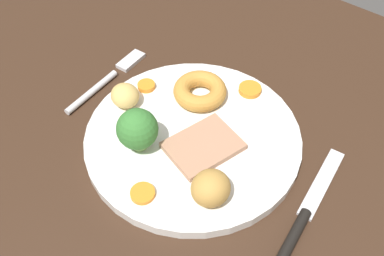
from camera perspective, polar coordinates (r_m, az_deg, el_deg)
dining_table at (r=53.91cm, az=-0.50°, el=-3.57°), size 120.00×84.00×3.60cm
dinner_plate at (r=52.45cm, az=-0.00°, el=-1.22°), size 26.57×26.57×1.40cm
meat_slice_main at (r=50.31cm, az=1.72°, el=-2.22°), size 8.30×9.72×0.80cm
yorkshire_pudding at (r=55.52cm, az=1.08°, el=5.02°), size 7.00×7.00×2.17cm
roast_potato_left at (r=55.07cm, az=-9.01°, el=4.34°), size 4.69×4.49×2.85cm
roast_potato_right at (r=45.01cm, az=2.54°, el=-8.08°), size 4.40×4.65×3.67cm
carrot_coin_front at (r=57.30cm, az=7.81°, el=5.17°), size 3.04×3.04×0.69cm
carrot_coin_back at (r=57.64cm, az=-6.17°, el=5.67°), size 2.37×2.37×0.65cm
carrot_coin_side at (r=46.78cm, az=-6.66°, el=-8.73°), size 2.75×2.75×0.53cm
broccoli_floret at (r=48.66cm, az=-7.37°, el=-0.21°), size 4.87×4.87×5.60cm
fork at (r=61.56cm, az=-11.16°, el=6.59°), size 2.72×15.32×0.90cm
knife at (r=47.76cm, az=14.67°, el=-11.78°), size 3.64×18.54×1.20cm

